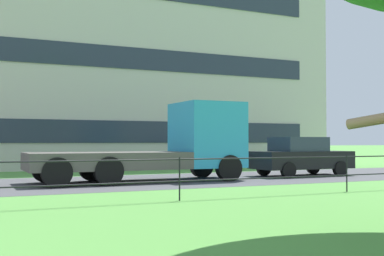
{
  "coord_description": "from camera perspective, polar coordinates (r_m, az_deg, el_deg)",
  "views": [
    {
      "loc": [
        -2.05,
        2.35,
        1.35
      ],
      "look_at": [
        0.98,
        8.92,
        1.56
      ],
      "focal_mm": 46.38,
      "sensor_mm": 36.0,
      "label": 1
    }
  ],
  "objects": [
    {
      "name": "park_fence",
      "position": [
        10.71,
        -13.76,
        -5.19
      ],
      "size": [
        34.72,
        0.04,
        1.0
      ],
      "color": "black",
      "rests_on": "ground"
    },
    {
      "name": "flatbed_truck_far_left",
      "position": [
        17.24,
        -2.68,
        -2.05
      ],
      "size": [
        7.31,
        2.46,
        2.75
      ],
      "color": "#2D99D1",
      "rests_on": "ground"
    },
    {
      "name": "apartment_building_background",
      "position": [
        32.87,
        -11.53,
        9.43
      ],
      "size": [
        25.47,
        15.44,
        15.24
      ],
      "color": "beige",
      "rests_on": "ground"
    },
    {
      "name": "car_black_far_right",
      "position": [
        20.13,
        12.39,
        -3.2
      ],
      "size": [
        4.02,
        1.86,
        1.54
      ],
      "color": "black",
      "rests_on": "ground"
    },
    {
      "name": "street_strip",
      "position": [
        16.38,
        -17.61,
        -6.25
      ],
      "size": [
        80.0,
        6.38,
        0.01
      ],
      "primitive_type": "cube",
      "color": "#4C4C51",
      "rests_on": "ground"
    }
  ]
}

